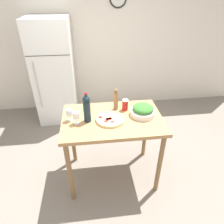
{
  "coord_description": "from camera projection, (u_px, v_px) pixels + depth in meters",
  "views": [
    {
      "loc": [
        -0.24,
        -1.94,
        2.27
      ],
      "look_at": [
        0.0,
        0.04,
        1.01
      ],
      "focal_mm": 32.0,
      "sensor_mm": 36.0,
      "label": 1
    }
  ],
  "objects": [
    {
      "name": "ground_plane",
      "position": [
        112.0,
        173.0,
        2.86
      ],
      "size": [
        14.0,
        14.0,
        0.0
      ],
      "primitive_type": "plane",
      "color": "slate"
    },
    {
      "name": "wall_back",
      "position": [
        100.0,
        45.0,
        3.9
      ],
      "size": [
        6.4,
        0.08,
        2.6
      ],
      "color": "silver",
      "rests_on": "ground_plane"
    },
    {
      "name": "refrigerator",
      "position": [
        54.0,
        72.0,
        3.66
      ],
      "size": [
        0.71,
        0.75,
        1.87
      ],
      "color": "white",
      "rests_on": "ground_plane"
    },
    {
      "name": "prep_counter",
      "position": [
        112.0,
        127.0,
        2.42
      ],
      "size": [
        1.18,
        0.78,
        0.95
      ],
      "color": "#A87A4C",
      "rests_on": "ground_plane"
    },
    {
      "name": "wine_bottle",
      "position": [
        87.0,
        108.0,
        2.21
      ],
      "size": [
        0.08,
        0.08,
        0.36
      ],
      "color": "#142833",
      "rests_on": "prep_counter"
    },
    {
      "name": "wine_glass_near",
      "position": [
        76.0,
        116.0,
        2.21
      ],
      "size": [
        0.07,
        0.07,
        0.15
      ],
      "color": "silver",
      "rests_on": "prep_counter"
    },
    {
      "name": "wine_glass_far",
      "position": [
        69.0,
        113.0,
        2.26
      ],
      "size": [
        0.07,
        0.07,
        0.15
      ],
      "color": "silver",
      "rests_on": "prep_counter"
    },
    {
      "name": "pepper_mill",
      "position": [
        116.0,
        100.0,
        2.45
      ],
      "size": [
        0.06,
        0.06,
        0.28
      ],
      "color": "olive",
      "rests_on": "prep_counter"
    },
    {
      "name": "salad_bowl",
      "position": [
        143.0,
        110.0,
        2.38
      ],
      "size": [
        0.29,
        0.29,
        0.15
      ],
      "color": "white",
      "rests_on": "prep_counter"
    },
    {
      "name": "homemade_pizza",
      "position": [
        110.0,
        119.0,
        2.31
      ],
      "size": [
        0.33,
        0.33,
        0.03
      ],
      "color": "#DBC189",
      "rests_on": "prep_counter"
    },
    {
      "name": "salt_canister",
      "position": [
        125.0,
        105.0,
        2.48
      ],
      "size": [
        0.07,
        0.07,
        0.14
      ],
      "color": "#B2231E",
      "rests_on": "prep_counter"
    }
  ]
}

